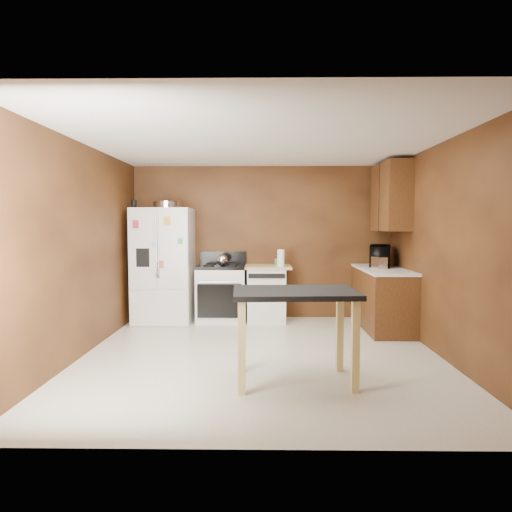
{
  "coord_description": "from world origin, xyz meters",
  "views": [
    {
      "loc": [
        0.02,
        -5.29,
        1.55
      ],
      "look_at": [
        -0.07,
        0.85,
        1.12
      ],
      "focal_mm": 32.0,
      "sensor_mm": 36.0,
      "label": 1
    }
  ],
  "objects_px": {
    "pen_cup": "(134,204)",
    "island": "(295,305)",
    "toaster": "(379,263)",
    "dishwasher": "(266,293)",
    "kettle": "(222,260)",
    "green_canister": "(278,262)",
    "roasting_pan": "(167,205)",
    "gas_range": "(221,292)",
    "refrigerator": "(163,265)",
    "paper_towel": "(281,258)",
    "microwave": "(380,257)"
  },
  "relations": [
    {
      "from": "toaster",
      "to": "dishwasher",
      "type": "distance_m",
      "value": 1.82
    },
    {
      "from": "paper_towel",
      "to": "island",
      "type": "relative_size",
      "value": 0.21
    },
    {
      "from": "dishwasher",
      "to": "pen_cup",
      "type": "bearing_deg",
      "value": -176.48
    },
    {
      "from": "paper_towel",
      "to": "dishwasher",
      "type": "distance_m",
      "value": 0.62
    },
    {
      "from": "roasting_pan",
      "to": "island",
      "type": "distance_m",
      "value": 3.44
    },
    {
      "from": "roasting_pan",
      "to": "paper_towel",
      "type": "xyz_separation_m",
      "value": [
        1.78,
        -0.01,
        -0.83
      ]
    },
    {
      "from": "toaster",
      "to": "gas_range",
      "type": "bearing_deg",
      "value": 152.65
    },
    {
      "from": "kettle",
      "to": "toaster",
      "type": "distance_m",
      "value": 2.38
    },
    {
      "from": "microwave",
      "to": "refrigerator",
      "type": "height_order",
      "value": "refrigerator"
    },
    {
      "from": "kettle",
      "to": "microwave",
      "type": "xyz_separation_m",
      "value": [
        2.44,
        -0.07,
        0.06
      ]
    },
    {
      "from": "roasting_pan",
      "to": "toaster",
      "type": "xyz_separation_m",
      "value": [
        3.21,
        -0.43,
        -0.87
      ]
    },
    {
      "from": "pen_cup",
      "to": "toaster",
      "type": "bearing_deg",
      "value": -6.39
    },
    {
      "from": "paper_towel",
      "to": "island",
      "type": "xyz_separation_m",
      "value": [
        0.03,
        -2.71,
        -0.26
      ]
    },
    {
      "from": "refrigerator",
      "to": "gas_range",
      "type": "distance_m",
      "value": 1.01
    },
    {
      "from": "toaster",
      "to": "dishwasher",
      "type": "bearing_deg",
      "value": 146.78
    },
    {
      "from": "roasting_pan",
      "to": "gas_range",
      "type": "relative_size",
      "value": 0.38
    },
    {
      "from": "roasting_pan",
      "to": "gas_range",
      "type": "distance_m",
      "value": 1.63
    },
    {
      "from": "island",
      "to": "kettle",
      "type": "bearing_deg",
      "value": 109.38
    },
    {
      "from": "roasting_pan",
      "to": "refrigerator",
      "type": "height_order",
      "value": "roasting_pan"
    },
    {
      "from": "roasting_pan",
      "to": "kettle",
      "type": "height_order",
      "value": "roasting_pan"
    },
    {
      "from": "refrigerator",
      "to": "dishwasher",
      "type": "bearing_deg",
      "value": 2.99
    },
    {
      "from": "refrigerator",
      "to": "kettle",
      "type": "bearing_deg",
      "value": -3.17
    },
    {
      "from": "roasting_pan",
      "to": "green_canister",
      "type": "xyz_separation_m",
      "value": [
        1.74,
        0.2,
        -0.91
      ]
    },
    {
      "from": "microwave",
      "to": "dishwasher",
      "type": "bearing_deg",
      "value": 99.63
    },
    {
      "from": "pen_cup",
      "to": "paper_towel",
      "type": "distance_m",
      "value": 2.44
    },
    {
      "from": "refrigerator",
      "to": "island",
      "type": "xyz_separation_m",
      "value": [
        1.88,
        -2.74,
        -0.13
      ]
    },
    {
      "from": "kettle",
      "to": "refrigerator",
      "type": "distance_m",
      "value": 0.94
    },
    {
      "from": "pen_cup",
      "to": "island",
      "type": "height_order",
      "value": "pen_cup"
    },
    {
      "from": "green_canister",
      "to": "roasting_pan",
      "type": "bearing_deg",
      "value": -173.39
    },
    {
      "from": "pen_cup",
      "to": "paper_towel",
      "type": "height_order",
      "value": "pen_cup"
    },
    {
      "from": "kettle",
      "to": "paper_towel",
      "type": "distance_m",
      "value": 0.92
    },
    {
      "from": "roasting_pan",
      "to": "refrigerator",
      "type": "distance_m",
      "value": 0.96
    },
    {
      "from": "green_canister",
      "to": "toaster",
      "type": "distance_m",
      "value": 1.6
    },
    {
      "from": "roasting_pan",
      "to": "toaster",
      "type": "relative_size",
      "value": 1.8
    },
    {
      "from": "pen_cup",
      "to": "island",
      "type": "xyz_separation_m",
      "value": [
        2.32,
        -2.7,
        -1.1
      ]
    },
    {
      "from": "pen_cup",
      "to": "dishwasher",
      "type": "bearing_deg",
      "value": 3.52
    },
    {
      "from": "microwave",
      "to": "dishwasher",
      "type": "xyz_separation_m",
      "value": [
        -1.75,
        0.21,
        -0.6
      ]
    },
    {
      "from": "toaster",
      "to": "gas_range",
      "type": "height_order",
      "value": "gas_range"
    },
    {
      "from": "pen_cup",
      "to": "kettle",
      "type": "relative_size",
      "value": 0.69
    },
    {
      "from": "kettle",
      "to": "paper_towel",
      "type": "relative_size",
      "value": 0.68
    },
    {
      "from": "gas_range",
      "to": "kettle",
      "type": "bearing_deg",
      "value": -77.62
    },
    {
      "from": "toaster",
      "to": "dishwasher",
      "type": "xyz_separation_m",
      "value": [
        -1.65,
        0.54,
        -0.53
      ]
    },
    {
      "from": "toaster",
      "to": "roasting_pan",
      "type": "bearing_deg",
      "value": 157.42
    },
    {
      "from": "kettle",
      "to": "gas_range",
      "type": "bearing_deg",
      "value": 102.38
    },
    {
      "from": "pen_cup",
      "to": "roasting_pan",
      "type": "bearing_deg",
      "value": 1.21
    },
    {
      "from": "roasting_pan",
      "to": "microwave",
      "type": "relative_size",
      "value": 0.77
    },
    {
      "from": "gas_range",
      "to": "dishwasher",
      "type": "distance_m",
      "value": 0.72
    },
    {
      "from": "toaster",
      "to": "paper_towel",
      "type": "bearing_deg",
      "value": 148.57
    },
    {
      "from": "pen_cup",
      "to": "island",
      "type": "bearing_deg",
      "value": -49.33
    },
    {
      "from": "toaster",
      "to": "refrigerator",
      "type": "distance_m",
      "value": 3.31
    }
  ]
}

